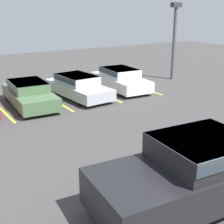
{
  "coord_description": "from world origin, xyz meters",
  "views": [
    {
      "loc": [
        -5.97,
        -4.14,
        4.61
      ],
      "look_at": [
        -0.03,
        4.99,
        1.0
      ],
      "focal_mm": 50.0,
      "sensor_mm": 36.0,
      "label": 1
    }
  ],
  "objects_px": {
    "pickup_truck": "(211,167)",
    "parked_sedan_b": "(29,93)",
    "light_post": "(174,35)",
    "parked_sedan_c": "(78,85)",
    "parked_sedan_d": "(120,78)"
  },
  "relations": [
    {
      "from": "parked_sedan_b",
      "to": "light_post",
      "type": "height_order",
      "value": "light_post"
    },
    {
      "from": "pickup_truck",
      "to": "parked_sedan_d",
      "type": "relative_size",
      "value": 1.4
    },
    {
      "from": "parked_sedan_c",
      "to": "parked_sedan_d",
      "type": "relative_size",
      "value": 1.03
    },
    {
      "from": "parked_sedan_b",
      "to": "parked_sedan_d",
      "type": "distance_m",
      "value": 5.65
    },
    {
      "from": "parked_sedan_d",
      "to": "parked_sedan_c",
      "type": "bearing_deg",
      "value": -82.45
    },
    {
      "from": "pickup_truck",
      "to": "parked_sedan_c",
      "type": "height_order",
      "value": "pickup_truck"
    },
    {
      "from": "pickup_truck",
      "to": "parked_sedan_b",
      "type": "bearing_deg",
      "value": 101.46
    },
    {
      "from": "pickup_truck",
      "to": "light_post",
      "type": "distance_m",
      "value": 14.55
    },
    {
      "from": "pickup_truck",
      "to": "parked_sedan_c",
      "type": "relative_size",
      "value": 1.36
    },
    {
      "from": "light_post",
      "to": "parked_sedan_b",
      "type": "bearing_deg",
      "value": -176.27
    },
    {
      "from": "pickup_truck",
      "to": "light_post",
      "type": "height_order",
      "value": "light_post"
    },
    {
      "from": "pickup_truck",
      "to": "parked_sedan_c",
      "type": "bearing_deg",
      "value": 86.55
    },
    {
      "from": "parked_sedan_d",
      "to": "light_post",
      "type": "bearing_deg",
      "value": 100.02
    },
    {
      "from": "pickup_truck",
      "to": "parked_sedan_d",
      "type": "xyz_separation_m",
      "value": [
        4.56,
        10.6,
        -0.21
      ]
    },
    {
      "from": "parked_sedan_d",
      "to": "parked_sedan_b",
      "type": "bearing_deg",
      "value": -83.59
    }
  ]
}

